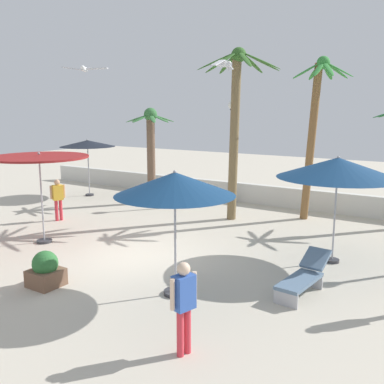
{
  "coord_description": "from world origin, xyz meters",
  "views": [
    {
      "loc": [
        7.66,
        -8.97,
        4.08
      ],
      "look_at": [
        0.0,
        2.96,
        1.4
      ],
      "focal_mm": 41.05,
      "sensor_mm": 36.0,
      "label": 1
    }
  ],
  "objects_px": {
    "patio_umbrella_0": "(338,168)",
    "lamp_post_1": "(232,140)",
    "palm_tree_3": "(151,143)",
    "guest_2": "(58,196)",
    "lounge_chair_0": "(304,276)",
    "patio_umbrella_2": "(39,160)",
    "palm_tree_0": "(315,121)",
    "patio_umbrella_3": "(175,185)",
    "guest_3": "(184,300)",
    "seagull_1": "(223,64)",
    "seagull_0": "(85,69)",
    "planter": "(46,270)",
    "palm_tree_2": "(235,115)",
    "patio_umbrella_1": "(87,144)"
  },
  "relations": [
    {
      "from": "patio_umbrella_0",
      "to": "guest_3",
      "type": "distance_m",
      "value": 6.24
    },
    {
      "from": "patio_umbrella_2",
      "to": "palm_tree_0",
      "type": "bearing_deg",
      "value": 50.46
    },
    {
      "from": "patio_umbrella_3",
      "to": "lamp_post_1",
      "type": "bearing_deg",
      "value": 110.51
    },
    {
      "from": "patio_umbrella_3",
      "to": "palm_tree_2",
      "type": "relative_size",
      "value": 0.45
    },
    {
      "from": "patio_umbrella_0",
      "to": "palm_tree_2",
      "type": "xyz_separation_m",
      "value": [
        -4.42,
        2.74,
        1.31
      ]
    },
    {
      "from": "patio_umbrella_3",
      "to": "seagull_0",
      "type": "distance_m",
      "value": 3.65
    },
    {
      "from": "lamp_post_1",
      "to": "planter",
      "type": "height_order",
      "value": "lamp_post_1"
    },
    {
      "from": "patio_umbrella_3",
      "to": "planter",
      "type": "relative_size",
      "value": 3.3
    },
    {
      "from": "patio_umbrella_3",
      "to": "palm_tree_2",
      "type": "height_order",
      "value": "palm_tree_2"
    },
    {
      "from": "seagull_1",
      "to": "planter",
      "type": "xyz_separation_m",
      "value": [
        -2.99,
        -3.02,
        -4.73
      ]
    },
    {
      "from": "seagull_0",
      "to": "patio_umbrella_0",
      "type": "bearing_deg",
      "value": 38.29
    },
    {
      "from": "lounge_chair_0",
      "to": "guest_2",
      "type": "xyz_separation_m",
      "value": [
        -9.83,
        1.48,
        0.53
      ]
    },
    {
      "from": "guest_2",
      "to": "seagull_1",
      "type": "bearing_deg",
      "value": -9.94
    },
    {
      "from": "guest_3",
      "to": "palm_tree_3",
      "type": "bearing_deg",
      "value": 130.33
    },
    {
      "from": "seagull_1",
      "to": "lounge_chair_0",
      "type": "bearing_deg",
      "value": -3.68
    },
    {
      "from": "patio_umbrella_3",
      "to": "seagull_0",
      "type": "bearing_deg",
      "value": 178.45
    },
    {
      "from": "seagull_1",
      "to": "guest_2",
      "type": "bearing_deg",
      "value": 170.06
    },
    {
      "from": "palm_tree_0",
      "to": "palm_tree_3",
      "type": "height_order",
      "value": "palm_tree_0"
    },
    {
      "from": "patio_umbrella_1",
      "to": "palm_tree_0",
      "type": "height_order",
      "value": "palm_tree_0"
    },
    {
      "from": "lamp_post_1",
      "to": "seagull_0",
      "type": "height_order",
      "value": "seagull_0"
    },
    {
      "from": "patio_umbrella_3",
      "to": "patio_umbrella_0",
      "type": "bearing_deg",
      "value": 59.44
    },
    {
      "from": "palm_tree_3",
      "to": "palm_tree_0",
      "type": "bearing_deg",
      "value": 6.81
    },
    {
      "from": "guest_2",
      "to": "lamp_post_1",
      "type": "bearing_deg",
      "value": 57.07
    },
    {
      "from": "lounge_chair_0",
      "to": "guest_2",
      "type": "distance_m",
      "value": 9.95
    },
    {
      "from": "patio_umbrella_1",
      "to": "lamp_post_1",
      "type": "bearing_deg",
      "value": 17.94
    },
    {
      "from": "seagull_1",
      "to": "patio_umbrella_2",
      "type": "bearing_deg",
      "value": -172.38
    },
    {
      "from": "guest_3",
      "to": "seagull_0",
      "type": "distance_m",
      "value": 6.13
    },
    {
      "from": "palm_tree_0",
      "to": "guest_2",
      "type": "distance_m",
      "value": 9.78
    },
    {
      "from": "patio_umbrella_2",
      "to": "patio_umbrella_0",
      "type": "bearing_deg",
      "value": 20.72
    },
    {
      "from": "palm_tree_0",
      "to": "lounge_chair_0",
      "type": "relative_size",
      "value": 3.1
    },
    {
      "from": "patio_umbrella_0",
      "to": "patio_umbrella_3",
      "type": "distance_m",
      "value": 4.67
    },
    {
      "from": "patio_umbrella_1",
      "to": "palm_tree_3",
      "type": "bearing_deg",
      "value": 5.56
    },
    {
      "from": "palm_tree_3",
      "to": "guest_2",
      "type": "height_order",
      "value": "palm_tree_3"
    },
    {
      "from": "patio_umbrella_0",
      "to": "patio_umbrella_2",
      "type": "relative_size",
      "value": 1.08
    },
    {
      "from": "guest_3",
      "to": "seagull_0",
      "type": "relative_size",
      "value": 1.59
    },
    {
      "from": "patio_umbrella_2",
      "to": "guest_2",
      "type": "xyz_separation_m",
      "value": [
        -1.78,
        2.11,
        -1.64
      ]
    },
    {
      "from": "patio_umbrella_3",
      "to": "palm_tree_3",
      "type": "relative_size",
      "value": 0.68
    },
    {
      "from": "lounge_chair_0",
      "to": "lamp_post_1",
      "type": "bearing_deg",
      "value": 127.47
    },
    {
      "from": "guest_3",
      "to": "seagull_1",
      "type": "height_order",
      "value": "seagull_1"
    },
    {
      "from": "patio_umbrella_0",
      "to": "seagull_1",
      "type": "distance_m",
      "value": 4.05
    },
    {
      "from": "seagull_0",
      "to": "seagull_1",
      "type": "relative_size",
      "value": 0.91
    },
    {
      "from": "palm_tree_0",
      "to": "lamp_post_1",
      "type": "relative_size",
      "value": 1.33
    },
    {
      "from": "patio_umbrella_0",
      "to": "lamp_post_1",
      "type": "height_order",
      "value": "lamp_post_1"
    },
    {
      "from": "palm_tree_3",
      "to": "planter",
      "type": "distance_m",
      "value": 9.73
    },
    {
      "from": "palm_tree_2",
      "to": "palm_tree_0",
      "type": "bearing_deg",
      "value": 32.27
    },
    {
      "from": "patio_umbrella_0",
      "to": "seagull_1",
      "type": "relative_size",
      "value": 2.8
    },
    {
      "from": "patio_umbrella_2",
      "to": "patio_umbrella_3",
      "type": "height_order",
      "value": "patio_umbrella_2"
    },
    {
      "from": "patio_umbrella_3",
      "to": "guest_3",
      "type": "xyz_separation_m",
      "value": [
        1.52,
        -1.95,
        -1.51
      ]
    },
    {
      "from": "palm_tree_2",
      "to": "guest_2",
      "type": "relative_size",
      "value": 4.02
    },
    {
      "from": "patio_umbrella_3",
      "to": "lounge_chair_0",
      "type": "distance_m",
      "value": 3.56
    }
  ]
}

